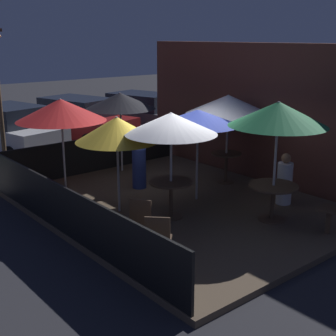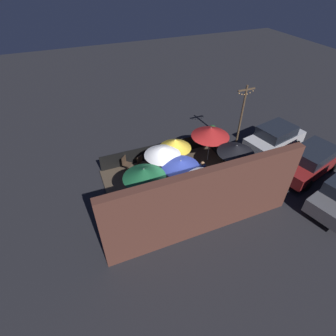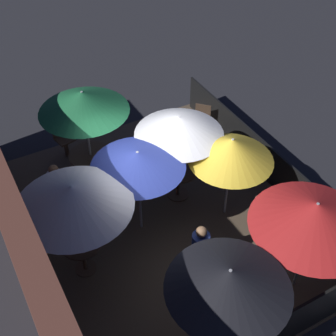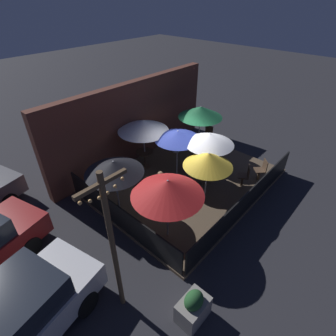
% 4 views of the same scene
% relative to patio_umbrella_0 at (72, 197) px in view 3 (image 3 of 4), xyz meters
% --- Properties ---
extents(ground_plane, '(60.00, 60.00, 0.00)m').
position_rel_patio_umbrella_0_xyz_m(ground_plane, '(0.43, -1.95, -2.12)').
color(ground_plane, '#26262B').
extents(patio_deck, '(7.05, 5.56, 0.12)m').
position_rel_patio_umbrella_0_xyz_m(patio_deck, '(0.43, -1.95, -2.06)').
color(patio_deck, brown).
rests_on(patio_deck, ground_plane).
extents(building_wall, '(8.65, 0.36, 3.57)m').
position_rel_patio_umbrella_0_xyz_m(building_wall, '(0.43, 1.05, -0.33)').
color(building_wall, brown).
rests_on(building_wall, ground_plane).
extents(fence_front, '(6.85, 0.05, 0.95)m').
position_rel_patio_umbrella_0_xyz_m(fence_front, '(0.43, -4.69, -1.52)').
color(fence_front, black).
rests_on(fence_front, patio_deck).
extents(patio_umbrella_0, '(2.09, 2.09, 2.23)m').
position_rel_patio_umbrella_0_xyz_m(patio_umbrella_0, '(0.00, 0.00, 0.00)').
color(patio_umbrella_0, '#B2B2B7').
rests_on(patio_umbrella_0, patio_deck).
extents(patio_umbrella_1, '(1.84, 1.84, 2.18)m').
position_rel_patio_umbrella_0_xyz_m(patio_umbrella_1, '(0.92, -2.60, -0.04)').
color(patio_umbrella_1, '#B2B2B7').
rests_on(patio_umbrella_1, patio_deck).
extents(patio_umbrella_2, '(1.92, 1.92, 2.41)m').
position_rel_patio_umbrella_0_xyz_m(patio_umbrella_2, '(2.35, -1.12, 0.17)').
color(patio_umbrella_2, '#B2B2B7').
rests_on(patio_umbrella_2, patio_deck).
extents(patio_umbrella_3, '(2.14, 2.14, 2.19)m').
position_rel_patio_umbrella_0_xyz_m(patio_umbrella_3, '(-2.23, -3.35, -0.07)').
color(patio_umbrella_3, '#B2B2B7').
rests_on(patio_umbrella_3, patio_deck).
extents(patio_umbrella_4, '(1.90, 1.90, 2.16)m').
position_rel_patio_umbrella_0_xyz_m(patio_umbrella_4, '(-2.60, -1.41, -0.06)').
color(patio_umbrella_4, '#B2B2B7').
rests_on(patio_umbrella_4, patio_deck).
extents(patio_umbrella_5, '(1.83, 1.83, 2.07)m').
position_rel_patio_umbrella_0_xyz_m(patio_umbrella_5, '(0.45, -1.44, -0.11)').
color(patio_umbrella_5, '#B2B2B7').
rests_on(patio_umbrella_5, patio_deck).
extents(patio_umbrella_6, '(1.72, 1.72, 2.04)m').
position_rel_patio_umbrella_0_xyz_m(patio_umbrella_6, '(-0.04, -3.23, -0.22)').
color(patio_umbrella_6, '#B2B2B7').
rests_on(patio_umbrella_6, patio_deck).
extents(dining_table_0, '(0.76, 0.76, 0.77)m').
position_rel_patio_umbrella_0_xyz_m(dining_table_0, '(0.00, 0.00, -1.40)').
color(dining_table_0, '#4C3828').
rests_on(dining_table_0, patio_deck).
extents(dining_table_1, '(0.90, 0.90, 0.78)m').
position_rel_patio_umbrella_0_xyz_m(dining_table_1, '(0.92, -2.60, -1.38)').
color(dining_table_1, '#4C3828').
rests_on(dining_table_1, patio_deck).
extents(dining_table_2, '(0.99, 0.99, 0.74)m').
position_rel_patio_umbrella_0_xyz_m(dining_table_2, '(2.35, -1.12, -1.41)').
color(dining_table_2, '#4C3828').
rests_on(dining_table_2, patio_deck).
extents(patio_chair_0, '(0.48, 0.48, 0.96)m').
position_rel_patio_umbrella_0_xyz_m(patio_chair_0, '(3.53, -0.84, -1.47)').
color(patio_chair_0, '#4C3828').
rests_on(patio_chair_0, patio_deck).
extents(patio_chair_1, '(0.57, 0.57, 0.93)m').
position_rel_patio_umbrella_0_xyz_m(patio_chair_1, '(2.50, -4.19, -1.49)').
color(patio_chair_1, '#4C3828').
rests_on(patio_chair_1, patio_deck).
extents(patio_chair_2, '(0.55, 0.55, 0.93)m').
position_rel_patio_umbrella_0_xyz_m(patio_chair_2, '(1.70, -3.89, -1.49)').
color(patio_chair_2, '#4C3828').
rests_on(patio_chair_2, patio_deck).
extents(patron_0, '(0.46, 0.46, 1.20)m').
position_rel_patio_umbrella_0_xyz_m(patron_0, '(-1.06, -1.95, -1.46)').
color(patron_0, navy).
rests_on(patron_0, patio_deck).
extents(patron_1, '(0.34, 0.34, 1.15)m').
position_rel_patio_umbrella_0_xyz_m(patron_1, '(1.91, -0.14, -1.48)').
color(patron_1, silver).
rests_on(patron_1, patio_deck).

